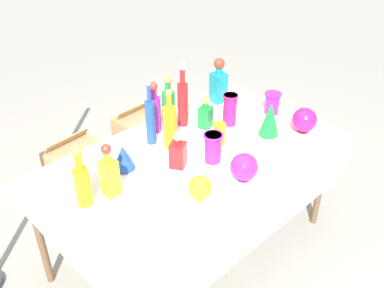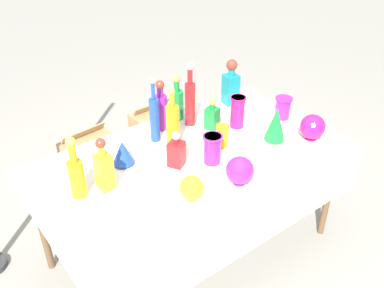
# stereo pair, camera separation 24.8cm
# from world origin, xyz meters

# --- Properties ---
(ground_plane) EXTENTS (40.00, 40.00, 0.00)m
(ground_plane) POSITION_xyz_m (0.00, 0.00, 0.00)
(ground_plane) COLOR gray
(display_table) EXTENTS (1.86, 1.08, 0.76)m
(display_table) POSITION_xyz_m (0.00, -0.04, 0.70)
(display_table) COLOR white
(display_table) RESTS_ON ground
(tall_bottle_0) EXTENTS (0.08, 0.08, 0.36)m
(tall_bottle_0) POSITION_xyz_m (-0.68, 0.09, 0.90)
(tall_bottle_0) COLOR orange
(tall_bottle_0) RESTS_ON display_table
(tall_bottle_1) EXTENTS (0.07, 0.07, 0.44)m
(tall_bottle_1) POSITION_xyz_m (0.23, 0.33, 0.94)
(tall_bottle_1) COLOR red
(tall_bottle_1) RESTS_ON display_table
(tall_bottle_2) EXTENTS (0.09, 0.09, 0.32)m
(tall_bottle_2) POSITION_xyz_m (0.21, 0.45, 0.89)
(tall_bottle_2) COLOR #198C38
(tall_bottle_2) RESTS_ON display_table
(tall_bottle_3) EXTENTS (0.08, 0.08, 0.34)m
(tall_bottle_3) POSITION_xyz_m (0.05, 0.40, 0.90)
(tall_bottle_3) COLOR purple
(tall_bottle_3) RESTS_ON display_table
(tall_bottle_4) EXTENTS (0.08, 0.08, 0.39)m
(tall_bottle_4) POSITION_xyz_m (-0.01, 0.19, 0.91)
(tall_bottle_4) COLOR orange
(tall_bottle_4) RESTS_ON display_table
(tall_bottle_5) EXTENTS (0.06, 0.06, 0.42)m
(tall_bottle_5) POSITION_xyz_m (-0.06, 0.30, 0.92)
(tall_bottle_5) COLOR blue
(tall_bottle_5) RESTS_ON display_table
(square_decanter_0) EXTENTS (0.08, 0.08, 0.31)m
(square_decanter_0) POSITION_xyz_m (-0.54, 0.06, 0.89)
(square_decanter_0) COLOR yellow
(square_decanter_0) RESTS_ON display_table
(square_decanter_1) EXTENTS (0.11, 0.11, 0.34)m
(square_decanter_1) POSITION_xyz_m (0.65, 0.40, 0.91)
(square_decanter_1) COLOR teal
(square_decanter_1) RESTS_ON display_table
(square_decanter_2) EXTENTS (0.10, 0.10, 0.23)m
(square_decanter_2) POSITION_xyz_m (0.32, 0.20, 0.86)
(square_decanter_2) COLOR #198C38
(square_decanter_2) RESTS_ON display_table
(square_decanter_3) EXTENTS (0.12, 0.12, 0.22)m
(square_decanter_3) POSITION_xyz_m (-0.11, 0.00, 0.85)
(square_decanter_3) COLOR red
(square_decanter_3) RESTS_ON display_table
(slender_vase_0) EXTENTS (0.08, 0.08, 0.15)m
(slender_vase_0) POSITION_xyz_m (0.23, -0.01, 0.84)
(slender_vase_0) COLOR orange
(slender_vase_0) RESTS_ON display_table
(slender_vase_1) EXTENTS (0.12, 0.12, 0.15)m
(slender_vase_1) POSITION_xyz_m (0.79, 0.02, 0.84)
(slender_vase_1) COLOR purple
(slender_vase_1) RESTS_ON display_table
(slender_vase_2) EXTENTS (0.10, 0.10, 0.22)m
(slender_vase_2) POSITION_xyz_m (0.46, 0.12, 0.88)
(slender_vase_2) COLOR #C61972
(slender_vase_2) RESTS_ON display_table
(slender_vase_3) EXTENTS (0.12, 0.12, 0.18)m
(slender_vase_3) POSITION_xyz_m (0.07, -0.10, 0.86)
(slender_vase_3) COLOR purple
(slender_vase_3) RESTS_ON display_table
(fluted_vase_0) EXTENTS (0.13, 0.13, 0.23)m
(fluted_vase_0) POSITION_xyz_m (0.53, -0.15, 0.88)
(fluted_vase_0) COLOR #198C38
(fluted_vase_0) RESTS_ON display_table
(fluted_vase_1) EXTENTS (0.13, 0.13, 0.15)m
(fluted_vase_1) POSITION_xyz_m (-0.35, 0.19, 0.84)
(fluted_vase_1) COLOR blue
(fluted_vase_1) RESTS_ON display_table
(round_bowl_0) EXTENTS (0.13, 0.13, 0.14)m
(round_bowl_0) POSITION_xyz_m (-0.22, -0.29, 0.83)
(round_bowl_0) COLOR yellow
(round_bowl_0) RESTS_ON display_table
(round_bowl_1) EXTENTS (0.15, 0.15, 0.16)m
(round_bowl_1) POSITION_xyz_m (0.06, -0.34, 0.84)
(round_bowl_1) COLOR purple
(round_bowl_1) RESTS_ON display_table
(round_bowl_2) EXTENTS (0.16, 0.16, 0.17)m
(round_bowl_2) POSITION_xyz_m (0.73, -0.28, 0.85)
(round_bowl_2) COLOR #C61972
(round_bowl_2) RESTS_ON display_table
(price_tag_left) EXTENTS (0.05, 0.03, 0.04)m
(price_tag_left) POSITION_xyz_m (-0.57, -0.48, 0.78)
(price_tag_left) COLOR white
(price_tag_left) RESTS_ON display_table
(price_tag_center) EXTENTS (0.06, 0.03, 0.05)m
(price_tag_center) POSITION_xyz_m (-0.55, -0.48, 0.78)
(price_tag_center) COLOR white
(price_tag_center) RESTS_ON display_table
(price_tag_right) EXTENTS (0.06, 0.03, 0.04)m
(price_tag_right) POSITION_xyz_m (0.22, -0.47, 0.78)
(price_tag_right) COLOR white
(price_tag_right) RESTS_ON display_table
(cardboard_box_behind_left) EXTENTS (0.48, 0.36, 0.36)m
(cardboard_box_behind_left) POSITION_xyz_m (-0.12, 1.27, 0.14)
(cardboard_box_behind_left) COLOR tan
(cardboard_box_behind_left) RESTS_ON ground
(cardboard_box_behind_right) EXTENTS (0.42, 0.43, 0.47)m
(cardboard_box_behind_right) POSITION_xyz_m (0.49, 1.12, 0.19)
(cardboard_box_behind_right) COLOR tan
(cardboard_box_behind_right) RESTS_ON ground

